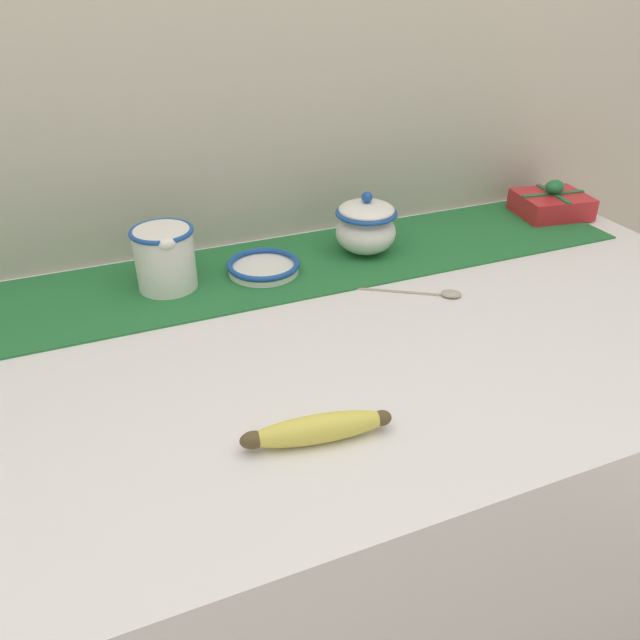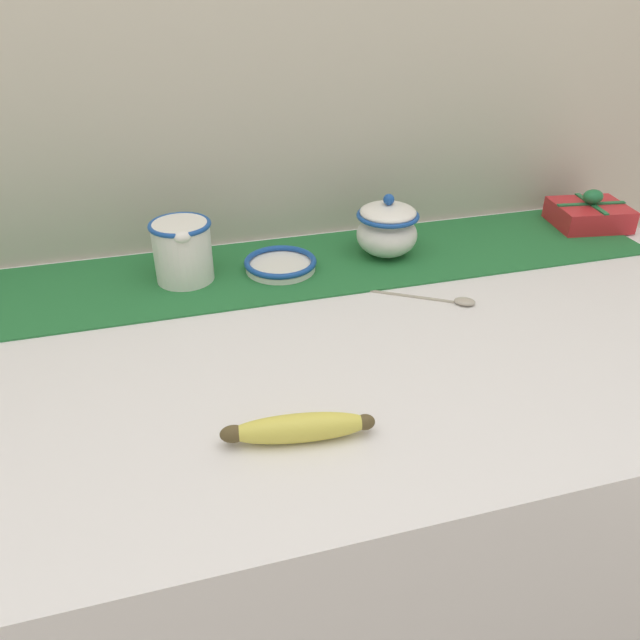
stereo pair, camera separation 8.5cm
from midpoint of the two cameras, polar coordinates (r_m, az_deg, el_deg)
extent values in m
cube|color=silver|center=(1.20, -3.91, -20.02)|extent=(1.54, 0.74, 0.89)
cube|color=#B7AD99|center=(1.15, -12.14, 21.45)|extent=(2.34, 0.04, 2.40)
cube|color=#236B33|center=(1.10, -8.71, 4.21)|extent=(1.42, 0.25, 0.00)
cylinder|color=white|center=(1.06, -16.25, 5.35)|extent=(0.10, 0.10, 0.10)
torus|color=#194793|center=(1.04, -16.63, 7.73)|extent=(0.10, 0.10, 0.01)
torus|color=white|center=(1.11, -16.76, 6.92)|extent=(0.05, 0.01, 0.05)
ellipsoid|color=white|center=(1.00, -16.25, 6.68)|extent=(0.03, 0.02, 0.02)
ellipsoid|color=white|center=(1.15, 2.07, 7.97)|extent=(0.11, 0.11, 0.08)
torus|color=#194793|center=(1.14, 2.10, 9.70)|extent=(0.11, 0.11, 0.01)
ellipsoid|color=white|center=(1.13, 2.11, 9.98)|extent=(0.10, 0.10, 0.03)
sphere|color=#194793|center=(1.13, 2.13, 11.11)|extent=(0.02, 0.02, 0.02)
cylinder|color=white|center=(1.09, -7.41, 4.56)|extent=(0.12, 0.12, 0.01)
torus|color=#194793|center=(1.09, -7.45, 5.03)|extent=(0.13, 0.13, 0.01)
ellipsoid|color=#DBCC4C|center=(0.72, -3.55, -10.02)|extent=(0.17, 0.06, 0.03)
ellipsoid|color=brown|center=(0.71, -9.62, -10.89)|extent=(0.03, 0.02, 0.02)
ellipsoid|color=brown|center=(0.73, 2.32, -9.07)|extent=(0.03, 0.02, 0.02)
cube|color=#A89E89|center=(1.03, 4.52, 2.56)|extent=(0.13, 0.08, 0.00)
ellipsoid|color=#A89E89|center=(1.03, 9.60, 2.31)|extent=(0.04, 0.04, 0.01)
cube|color=red|center=(1.41, 18.77, 9.94)|extent=(0.16, 0.14, 0.04)
cube|color=#1E6B38|center=(1.40, 18.93, 10.83)|extent=(0.14, 0.03, 0.00)
cube|color=#1E6B38|center=(1.40, 18.93, 10.83)|extent=(0.03, 0.12, 0.00)
ellipsoid|color=#1E6B38|center=(1.39, 19.03, 11.40)|extent=(0.04, 0.03, 0.03)
camera|label=1|loc=(0.04, -92.86, -1.70)|focal=35.00mm
camera|label=2|loc=(0.04, 87.14, 1.70)|focal=35.00mm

